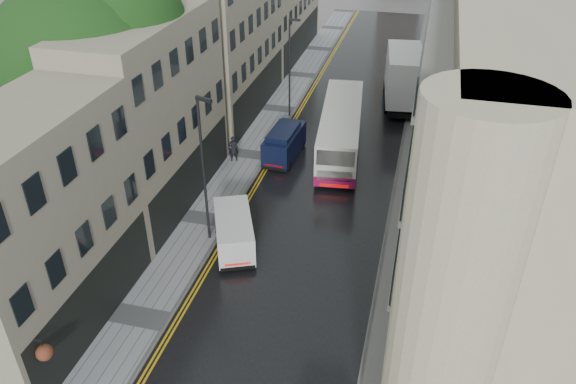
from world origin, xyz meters
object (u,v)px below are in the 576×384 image
at_px(tree_far, 188,40).
at_px(white_lorry, 388,85).
at_px(cream_bus, 319,150).
at_px(tree_near, 90,93).
at_px(pedestrian, 233,149).
at_px(white_van, 219,251).
at_px(navy_van, 265,151).
at_px(lamp_post_far, 290,69).
at_px(lamp_post_near, 204,172).

distance_m(tree_far, white_lorry, 16.05).
bearing_deg(cream_bus, tree_near, -157.41).
xyz_separation_m(tree_far, pedestrian, (5.63, -6.69, -5.18)).
relative_size(white_van, pedestrian, 2.38).
xyz_separation_m(white_van, navy_van, (-0.73, 10.94, 0.17)).
height_order(cream_bus, lamp_post_far, lamp_post_far).
relative_size(white_van, navy_van, 0.96).
xyz_separation_m(white_lorry, lamp_post_near, (-7.72, -19.90, 1.92)).
relative_size(pedestrian, lamp_post_near, 0.22).
bearing_deg(pedestrian, white_van, 81.30).
bearing_deg(cream_bus, white_van, -110.99).
distance_m(navy_van, lamp_post_near, 9.36).
xyz_separation_m(tree_far, lamp_post_far, (7.50, 1.68, -2.25)).
height_order(white_lorry, navy_van, white_lorry).
height_order(cream_bus, white_van, cream_bus).
height_order(tree_far, white_van, tree_far).
distance_m(navy_van, pedestrian, 2.27).
height_order(white_lorry, lamp_post_far, lamp_post_far).
xyz_separation_m(navy_van, lamp_post_far, (-0.40, 8.37, 2.79)).
height_order(pedestrian, lamp_post_near, lamp_post_near).
bearing_deg(white_lorry, lamp_post_far, -166.46).
xyz_separation_m(lamp_post_near, lamp_post_far, (0.28, 17.17, -0.33)).
bearing_deg(lamp_post_near, cream_bus, 82.34).
height_order(tree_near, navy_van, tree_near).
relative_size(cream_bus, white_lorry, 1.28).
height_order(white_van, pedestrian, white_van).
bearing_deg(white_lorry, lamp_post_near, -117.84).
bearing_deg(lamp_post_far, pedestrian, -101.70).
bearing_deg(navy_van, white_van, -82.69).
bearing_deg(pedestrian, lamp_post_near, 76.18).
relative_size(cream_bus, lamp_post_near, 1.38).
xyz_separation_m(navy_van, pedestrian, (-2.27, -0.00, -0.14)).
distance_m(white_van, lamp_post_far, 19.56).
bearing_deg(pedestrian, cream_bus, 157.99).
bearing_deg(navy_van, tree_near, -138.92).
xyz_separation_m(cream_bus, lamp_post_near, (-4.36, -9.01, 2.71)).
xyz_separation_m(tree_far, cream_bus, (11.58, -6.47, -4.63)).
xyz_separation_m(white_lorry, navy_van, (-7.04, -11.10, -1.20)).
xyz_separation_m(tree_near, tree_far, (0.30, 13.00, -0.72)).
relative_size(tree_near, lamp_post_far, 1.80).
height_order(cream_bus, lamp_post_near, lamp_post_near).
distance_m(navy_van, lamp_post_far, 8.83).
height_order(white_lorry, pedestrian, white_lorry).
bearing_deg(cream_bus, lamp_post_near, -122.02).
xyz_separation_m(cream_bus, white_lorry, (3.36, 10.89, 0.79)).
bearing_deg(white_lorry, pedestrian, -136.61).
relative_size(navy_van, lamp_post_near, 0.55).
bearing_deg(tree_far, pedestrian, -49.89).
distance_m(tree_far, lamp_post_near, 17.19).
distance_m(tree_far, cream_bus, 14.06).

